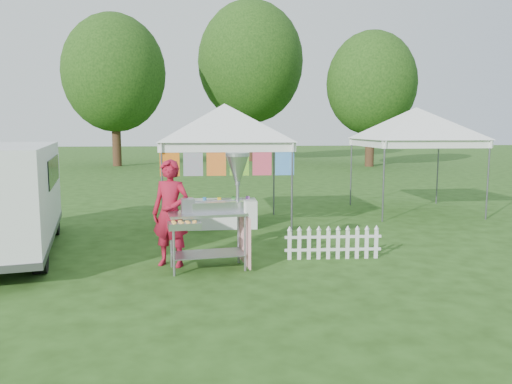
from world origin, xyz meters
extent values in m
plane|color=#234012|center=(0.00, 0.00, 0.00)|extent=(120.00, 120.00, 0.00)
cylinder|color=#59595E|center=(-1.42, 2.08, 1.05)|extent=(0.04, 0.04, 2.10)
cylinder|color=#59595E|center=(1.42, 2.08, 1.05)|extent=(0.04, 0.04, 2.10)
cylinder|color=#59595E|center=(-1.42, 4.92, 1.05)|extent=(0.04, 0.04, 2.10)
cylinder|color=#59595E|center=(1.42, 4.92, 1.05)|extent=(0.04, 0.04, 2.10)
cube|color=white|center=(0.00, 2.08, 2.00)|extent=(3.00, 0.03, 0.22)
cube|color=white|center=(0.00, 4.92, 2.00)|extent=(3.00, 0.03, 0.22)
pyramid|color=white|center=(0.00, 3.50, 3.00)|extent=(4.24, 4.24, 0.90)
cylinder|color=#59595E|center=(0.00, 2.08, 2.08)|extent=(3.00, 0.03, 0.03)
cube|color=red|center=(-1.25, 2.08, 1.73)|extent=(0.42, 0.01, 0.70)
cube|color=#38D29F|center=(-0.75, 2.08, 1.73)|extent=(0.42, 0.01, 0.70)
cube|color=red|center=(-0.25, 2.08, 1.73)|extent=(0.42, 0.01, 0.70)
cube|color=green|center=(0.25, 2.08, 1.73)|extent=(0.42, 0.01, 0.70)
cube|color=#DA1B8D|center=(0.75, 2.08, 1.73)|extent=(0.42, 0.01, 0.70)
cube|color=blue|center=(1.25, 2.08, 1.73)|extent=(0.42, 0.01, 0.70)
cylinder|color=#59595E|center=(4.08, 3.58, 1.05)|extent=(0.04, 0.04, 2.10)
cylinder|color=#59595E|center=(6.92, 3.58, 1.05)|extent=(0.04, 0.04, 2.10)
cylinder|color=#59595E|center=(4.08, 6.42, 1.05)|extent=(0.04, 0.04, 2.10)
cylinder|color=#59595E|center=(6.92, 6.42, 1.05)|extent=(0.04, 0.04, 2.10)
cube|color=white|center=(5.50, 3.58, 2.00)|extent=(3.00, 0.03, 0.22)
cube|color=white|center=(5.50, 6.42, 2.00)|extent=(3.00, 0.03, 0.22)
pyramid|color=white|center=(5.50, 5.00, 3.00)|extent=(4.24, 4.24, 0.90)
cylinder|color=#59595E|center=(5.50, 3.58, 2.08)|extent=(3.00, 0.03, 0.03)
cylinder|color=#3E2716|center=(-6.00, 24.00, 1.98)|extent=(0.56, 0.56, 3.96)
ellipsoid|color=#37641C|center=(-6.00, 24.00, 5.85)|extent=(6.40, 6.40, 7.36)
cylinder|color=#3E2716|center=(3.00, 28.00, 2.42)|extent=(0.56, 0.56, 4.84)
ellipsoid|color=#37641C|center=(3.00, 28.00, 7.15)|extent=(7.60, 7.60, 8.74)
cylinder|color=#3E2716|center=(10.00, 22.00, 1.76)|extent=(0.56, 0.56, 3.52)
ellipsoid|color=#37641C|center=(10.00, 22.00, 5.20)|extent=(5.60, 5.60, 6.44)
cylinder|color=gray|center=(-1.03, -0.71, 0.48)|extent=(0.05, 0.05, 0.97)
cylinder|color=gray|center=(0.15, -0.55, 0.48)|extent=(0.05, 0.05, 0.97)
cylinder|color=gray|center=(-1.10, -0.17, 0.48)|extent=(0.05, 0.05, 0.97)
cylinder|color=gray|center=(0.08, -0.01, 0.48)|extent=(0.05, 0.05, 0.97)
cube|color=gray|center=(-0.48, -0.36, 0.27)|extent=(1.30, 0.78, 0.02)
cube|color=#B7B7BC|center=(-0.48, -0.36, 0.97)|extent=(1.37, 0.82, 0.04)
cube|color=#B7B7BC|center=(-0.29, -0.28, 1.07)|extent=(0.94, 0.39, 0.16)
cube|color=gray|center=(-0.80, -0.35, 1.11)|extent=(0.25, 0.26, 0.24)
cylinder|color=gray|center=(0.05, -0.23, 1.45)|extent=(0.06, 0.06, 0.97)
cone|color=#B7B7BC|center=(0.05, -0.23, 1.72)|extent=(0.44, 0.44, 0.43)
cylinder|color=#B7B7BC|center=(0.05, -0.23, 1.96)|extent=(0.46, 0.46, 0.06)
cube|color=#B7B7BC|center=(-0.85, -0.82, 0.86)|extent=(0.56, 0.39, 0.11)
cube|color=#F5A5A6|center=(0.17, -0.27, 0.48)|extent=(0.13, 0.80, 0.87)
cube|color=white|center=(0.15, -0.58, 1.10)|extent=(0.04, 0.15, 0.19)
imported|color=maroon|center=(-1.11, -0.07, 0.94)|extent=(0.80, 0.68, 1.87)
cube|color=silver|center=(-4.89, 3.15, 0.80)|extent=(1.99, 1.07, 0.90)
cube|color=black|center=(-3.59, 1.85, 1.54)|extent=(0.59, 2.68, 0.55)
cube|color=black|center=(-4.97, 3.51, 1.54)|extent=(1.66, 0.38, 0.55)
cylinder|color=black|center=(-3.26, -0.32, 0.34)|extent=(0.35, 0.71, 0.68)
cylinder|color=black|center=(-3.92, 2.79, 0.34)|extent=(0.35, 0.71, 0.68)
cube|color=silver|center=(1.02, 0.09, 0.28)|extent=(0.07, 0.02, 0.56)
cube|color=silver|center=(1.20, 0.08, 0.28)|extent=(0.07, 0.02, 0.56)
cube|color=silver|center=(1.38, 0.07, 0.28)|extent=(0.07, 0.02, 0.56)
cube|color=silver|center=(1.56, 0.07, 0.28)|extent=(0.07, 0.02, 0.56)
cube|color=silver|center=(1.74, 0.06, 0.28)|extent=(0.07, 0.02, 0.56)
cube|color=silver|center=(1.92, 0.05, 0.28)|extent=(0.07, 0.02, 0.56)
cube|color=silver|center=(2.10, 0.04, 0.28)|extent=(0.07, 0.02, 0.56)
cube|color=silver|center=(2.28, 0.04, 0.28)|extent=(0.07, 0.02, 0.56)
cube|color=silver|center=(2.46, 0.03, 0.28)|extent=(0.07, 0.02, 0.56)
cube|color=silver|center=(2.64, 0.02, 0.28)|extent=(0.07, 0.02, 0.56)
cube|color=silver|center=(1.83, 0.05, 0.18)|extent=(1.80, 0.10, 0.05)
cube|color=silver|center=(1.83, 0.05, 0.42)|extent=(1.80, 0.10, 0.05)
cube|color=white|center=(-0.16, 3.27, 0.34)|extent=(1.80, 0.70, 0.68)
camera|label=1|loc=(-0.54, -8.74, 2.40)|focal=35.00mm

